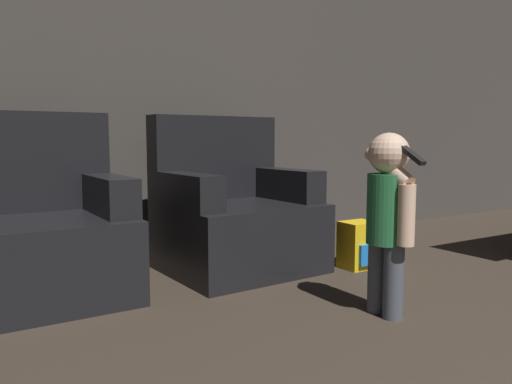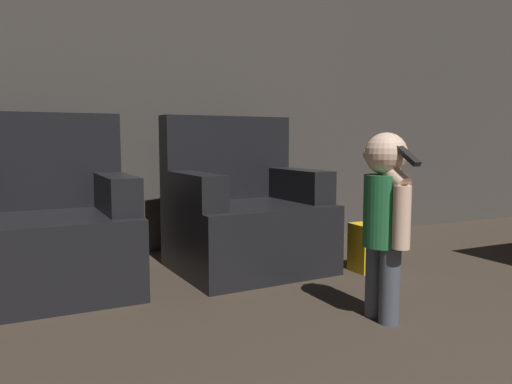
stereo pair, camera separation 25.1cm
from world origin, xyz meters
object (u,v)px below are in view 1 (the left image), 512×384
(armchair_right, at_px, (235,216))
(person_toddler, at_px, (389,209))
(armchair_left, at_px, (35,234))
(toy_backpack, at_px, (359,245))

(armchair_right, relative_size, person_toddler, 1.14)
(armchair_left, xyz_separation_m, person_toddler, (1.35, -1.12, 0.17))
(toy_backpack, bearing_deg, person_toddler, -124.14)
(armchair_right, distance_m, toy_backpack, 0.81)
(armchair_right, xyz_separation_m, toy_backpack, (0.67, -0.40, -0.19))
(person_toddler, bearing_deg, armchair_left, -127.97)
(person_toddler, xyz_separation_m, toy_backpack, (0.48, 0.71, -0.35))
(toy_backpack, bearing_deg, armchair_right, 149.06)
(armchair_left, xyz_separation_m, armchair_right, (1.16, -0.00, 0.00))
(armchair_right, height_order, toy_backpack, armchair_right)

